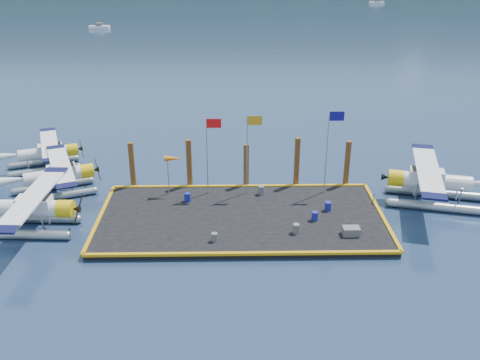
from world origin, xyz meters
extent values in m
plane|color=#162743|center=(0.00, 0.00, 0.00)|extent=(4000.00, 4000.00, 0.00)
cube|color=black|center=(0.00, 0.00, 0.20)|extent=(20.00, 10.00, 0.40)
cylinder|color=gray|center=(-14.78, 0.05, 0.31)|extent=(6.46, 0.93, 0.62)
cylinder|color=gray|center=(-14.88, -2.23, 0.31)|extent=(6.46, 0.93, 0.62)
cylinder|color=silver|center=(-14.62, -1.10, 1.71)|extent=(4.88, 1.37, 1.14)
cube|color=silver|center=(-14.00, -1.13, 2.08)|extent=(2.34, 1.25, 0.93)
cube|color=black|center=(-13.69, -1.14, 2.28)|extent=(1.50, 1.16, 0.57)
cylinder|color=gold|center=(-11.93, -1.23, 1.71)|extent=(1.09, 1.25, 1.20)
cube|color=black|center=(-11.05, -1.27, 1.71)|extent=(0.17, 2.31, 1.17)
cube|color=silver|center=(-14.00, -1.13, 2.60)|extent=(2.00, 9.41, 0.12)
cube|color=black|center=(-13.79, 3.33, 2.60)|extent=(1.60, 1.01, 0.13)
cube|color=black|center=(-14.21, -5.59, 2.60)|extent=(1.60, 1.01, 0.13)
cylinder|color=gray|center=(-15.01, 5.55, 0.29)|extent=(5.74, 2.73, 0.58)
cylinder|color=gray|center=(-14.23, 3.59, 0.29)|extent=(5.74, 2.73, 0.58)
cylinder|color=silver|center=(-14.44, 4.64, 1.58)|extent=(4.53, 2.63, 1.05)
cube|color=silver|center=(-13.91, 4.85, 1.92)|extent=(2.35, 1.76, 0.86)
cube|color=black|center=(-13.64, 4.96, 2.11)|extent=(1.62, 1.43, 0.53)
cylinder|color=gold|center=(-12.13, 5.56, 1.58)|extent=(1.30, 1.39, 1.11)
cube|color=black|center=(-11.37, 5.86, 1.58)|extent=(0.84, 2.01, 1.08)
cube|color=silver|center=(-13.91, 4.85, 2.40)|extent=(4.52, 8.55, 0.12)
cube|color=black|center=(-15.43, 8.68, 2.40)|extent=(1.66, 1.33, 0.12)
cube|color=black|center=(-12.39, 1.02, 2.40)|extent=(1.66, 1.33, 0.12)
cylinder|color=gray|center=(-17.35, 10.63, 0.27)|extent=(5.47, 2.37, 0.54)
cylinder|color=gray|center=(-16.69, 8.75, 0.27)|extent=(5.47, 2.37, 0.54)
cylinder|color=silver|center=(-16.85, 9.75, 1.49)|extent=(4.30, 2.33, 1.00)
cube|color=silver|center=(-16.34, 9.93, 1.81)|extent=(2.21, 1.60, 0.81)
cube|color=black|center=(-16.08, 10.02, 1.99)|extent=(1.51, 1.32, 0.50)
cylinder|color=gold|center=(-14.63, 10.53, 1.49)|extent=(1.20, 1.29, 1.05)
cube|color=black|center=(-13.90, 10.78, 1.49)|extent=(0.72, 1.92, 1.02)
cube|color=silver|center=(-16.34, 9.93, 2.26)|extent=(3.98, 8.14, 0.11)
cube|color=black|center=(-17.63, 13.60, 2.26)|extent=(1.55, 1.22, 0.12)
cube|color=black|center=(-15.05, 6.26, 2.26)|extent=(1.55, 1.22, 0.12)
cylinder|color=gray|center=(14.49, 1.29, 0.33)|extent=(6.80, 2.29, 0.66)
cylinder|color=gray|center=(15.07, 3.65, 0.33)|extent=(6.80, 2.29, 0.66)
cylinder|color=silver|center=(14.56, 2.53, 1.82)|extent=(5.27, 2.41, 1.21)
cube|color=silver|center=(13.92, 2.68, 2.21)|extent=(2.65, 1.76, 0.99)
cube|color=black|center=(13.60, 2.76, 2.43)|extent=(1.78, 1.50, 0.61)
cylinder|color=gold|center=(11.78, 3.21, 1.82)|extent=(1.38, 1.51, 1.28)
cube|color=black|center=(10.87, 3.44, 1.82)|extent=(0.65, 2.40, 1.24)
cube|color=silver|center=(13.92, 2.68, 2.76)|extent=(3.99, 10.03, 0.13)
cube|color=black|center=(12.78, -1.92, 2.76)|extent=(1.84, 1.36, 0.14)
cube|color=black|center=(15.06, 7.29, 2.76)|extent=(1.84, 1.36, 0.14)
cylinder|color=navy|center=(-3.99, 2.42, 0.73)|extent=(0.47, 0.47, 0.66)
cylinder|color=#545459|center=(3.61, -2.48, 0.73)|extent=(0.47, 0.47, 0.66)
cylinder|color=navy|center=(5.12, -0.72, 0.72)|extent=(0.46, 0.46, 0.65)
cylinder|color=#545459|center=(-1.81, -3.44, 0.69)|extent=(0.41, 0.41, 0.58)
cylinder|color=navy|center=(6.29, 0.75, 0.73)|extent=(0.47, 0.47, 0.66)
cylinder|color=#545459|center=(1.60, 3.53, 0.74)|extent=(0.48, 0.48, 0.67)
cube|color=#545459|center=(7.23, -2.79, 0.68)|extent=(1.12, 0.75, 0.56)
cylinder|color=#98979F|center=(-2.50, 3.80, 3.40)|extent=(0.08, 0.08, 6.00)
cube|color=red|center=(-1.95, 3.80, 6.05)|extent=(1.10, 0.03, 0.70)
cylinder|color=#98979F|center=(0.50, 3.80, 3.50)|extent=(0.08, 0.08, 6.20)
cube|color=#C08716|center=(1.05, 3.80, 6.25)|extent=(1.10, 0.03, 0.70)
cylinder|color=#98979F|center=(6.50, 3.80, 3.65)|extent=(0.08, 0.08, 6.50)
cube|color=navy|center=(7.05, 3.80, 6.55)|extent=(1.10, 0.03, 0.70)
cylinder|color=#98979F|center=(-5.50, 3.80, 1.90)|extent=(0.07, 0.07, 3.00)
cone|color=orange|center=(-5.00, 3.80, 3.30)|extent=(1.40, 0.44, 0.44)
cylinder|color=#4F2D16|center=(-8.50, 5.40, 2.00)|extent=(0.44, 0.44, 4.00)
cylinder|color=#4F2D16|center=(-4.00, 5.40, 2.10)|extent=(0.44, 0.44, 4.20)
cylinder|color=#4F2D16|center=(0.50, 5.40, 1.90)|extent=(0.44, 0.44, 3.80)
cylinder|color=#4F2D16|center=(4.50, 5.40, 2.15)|extent=(0.44, 0.44, 4.30)
cylinder|color=#4F2D16|center=(8.50, 5.40, 2.00)|extent=(0.44, 0.44, 4.00)
camera|label=1|loc=(-0.69, -33.53, 18.33)|focal=40.00mm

